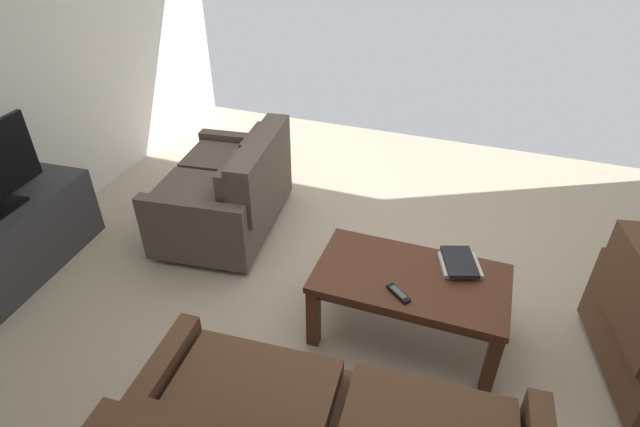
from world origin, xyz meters
The scene contains 6 objects.
ground_plane centered at (0.00, 0.00, 0.00)m, with size 5.25×5.32×0.01m, color #B7A88E.
loveseat_near centered at (1.16, -0.48, 0.35)m, with size 0.93×1.25×0.80m.
coffee_table centered at (-0.38, 0.19, 0.40)m, with size 1.10×0.60×0.47m.
tv_stand centered at (2.29, 0.54, 0.27)m, with size 0.52×1.28×0.54m.
book_stack centered at (-0.63, 0.01, 0.49)m, with size 0.28×0.32×0.05m.
tv_remote centered at (-0.34, 0.36, 0.48)m, with size 0.15×0.13×0.02m.
Camera 1 is at (-0.62, 2.41, 2.37)m, focal length 28.19 mm.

